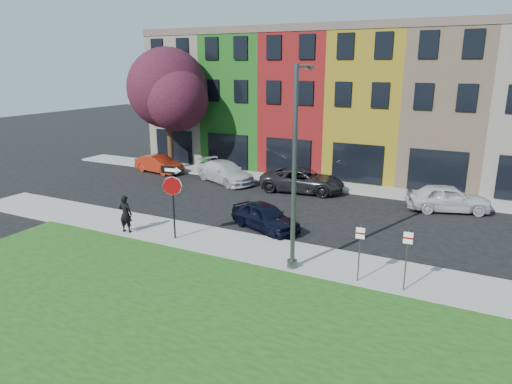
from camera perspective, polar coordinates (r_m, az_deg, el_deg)
The scene contains 15 objects.
ground at distance 17.29m, azimuth -1.72°, elevation -11.34°, with size 120.00×120.00×0.00m, color black.
sidewalk_near at distance 19.04m, azimuth 8.02°, elevation -8.65°, with size 40.00×3.00×0.12m, color gray.
sidewalk_far at distance 31.34m, azimuth 6.53°, elevation 1.14°, with size 40.00×2.40×0.12m, color gray.
rowhouse_block at distance 36.21m, azimuth 11.02°, elevation 10.81°, with size 30.00×10.12×10.00m.
stop_sign at distance 20.72m, azimuth -10.41°, elevation 0.54°, with size 1.05×0.18×3.40m.
man at distance 22.50m, azimuth -16.00°, elevation -2.64°, with size 0.72×0.53×1.81m, color black.
sedan_near at distance 22.36m, azimuth 1.15°, elevation -3.09°, with size 4.22×3.01×1.33m, color black.
parked_car_red at distance 35.07m, azimuth -12.04°, elevation 3.45°, with size 4.18×2.04×1.32m, color maroon.
parked_car_silver at distance 31.51m, azimuth -3.88°, elevation 2.51°, with size 5.33×3.87×1.43m, color silver.
parked_car_dark at distance 29.24m, azimuth 5.82°, elevation 1.47°, with size 5.57×3.11×1.47m, color black.
parked_car_white at distance 27.27m, azimuth 22.88°, elevation -0.71°, with size 4.75×3.05×1.50m, color silver.
street_lamp at distance 17.25m, azimuth 4.99°, elevation 2.83°, with size 0.63×2.57×7.77m.
parking_sign_a at distance 17.05m, azimuth 12.82°, elevation -6.65°, with size 0.32×0.09×2.19m.
parking_sign_b at distance 16.76m, azimuth 18.33°, elevation -7.24°, with size 0.32×0.08×2.32m.
tree_purple at distance 35.17m, azimuth -10.77°, elevation 12.38°, with size 7.11×6.22×9.02m.
Camera 1 is at (7.40, -13.53, 7.83)m, focal length 32.00 mm.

